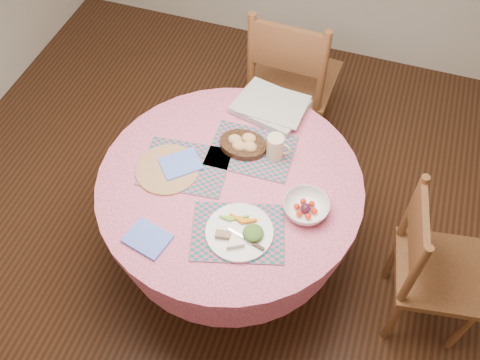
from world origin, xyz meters
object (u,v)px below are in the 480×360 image
object	(u,v)px
dinner_plate	(240,232)
latte_mug	(276,147)
dining_table	(230,205)
chair_right	(430,266)
fruit_bowl	(306,208)
chair_back	(291,79)
bread_bowl	(243,144)
wicker_trivet	(167,169)

from	to	relation	value
dinner_plate	latte_mug	bearing A→B (deg)	87.74
dining_table	chair_right	world-z (taller)	chair_right
dining_table	fruit_bowl	world-z (taller)	fruit_bowl
dining_table	dinner_plate	distance (m)	0.36
chair_right	fruit_bowl	xyz separation A→B (m)	(-0.61, -0.07, 0.30)
dining_table	latte_mug	xyz separation A→B (m)	(0.16, 0.21, 0.26)
dining_table	dinner_plate	bearing A→B (deg)	-61.72
dinner_plate	fruit_bowl	bearing A→B (deg)	41.26
chair_back	dinner_plate	distance (m)	1.24
chair_right	fruit_bowl	world-z (taller)	chair_right
dining_table	latte_mug	bearing A→B (deg)	52.91
dinner_plate	latte_mug	world-z (taller)	latte_mug
chair_back	latte_mug	size ratio (longest dim) A/B	8.36
chair_right	fruit_bowl	size ratio (longest dim) A/B	3.80
latte_mug	bread_bowl	bearing A→B (deg)	-179.77
dining_table	chair_back	distance (m)	0.97
dining_table	bread_bowl	bearing A→B (deg)	90.91
wicker_trivet	dinner_plate	xyz separation A→B (m)	(0.44, -0.23, 0.01)
dining_table	fruit_bowl	size ratio (longest dim) A/B	5.14
wicker_trivet	chair_back	bearing A→B (deg)	70.91
dining_table	wicker_trivet	xyz separation A→B (m)	(-0.30, -0.03, 0.20)
chair_right	dinner_plate	distance (m)	0.94
dining_table	fruit_bowl	bearing A→B (deg)	-8.10
dining_table	bread_bowl	size ratio (longest dim) A/B	5.39
wicker_trivet	fruit_bowl	size ratio (longest dim) A/B	1.24
fruit_bowl	latte_mug	bearing A→B (deg)	129.52
wicker_trivet	latte_mug	bearing A→B (deg)	27.76
dinner_plate	fruit_bowl	world-z (taller)	fruit_bowl
chair_right	wicker_trivet	xyz separation A→B (m)	(-1.28, -0.05, 0.28)
chair_right	chair_back	world-z (taller)	chair_back
dining_table	chair_back	size ratio (longest dim) A/B	1.17
dining_table	dinner_plate	xyz separation A→B (m)	(0.14, -0.26, 0.22)
latte_mug	fruit_bowl	bearing A→B (deg)	-50.48
dinner_plate	latte_mug	distance (m)	0.47
dinner_plate	latte_mug	size ratio (longest dim) A/B	2.30
chair_right	latte_mug	size ratio (longest dim) A/B	7.22
latte_mug	fruit_bowl	distance (m)	0.34
chair_right	bread_bowl	bearing A→B (deg)	70.35
chair_right	wicker_trivet	distance (m)	1.31
dining_table	bread_bowl	xyz separation A→B (m)	(-0.00, 0.21, 0.23)
wicker_trivet	fruit_bowl	bearing A→B (deg)	-1.81
dining_table	bread_bowl	distance (m)	0.31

